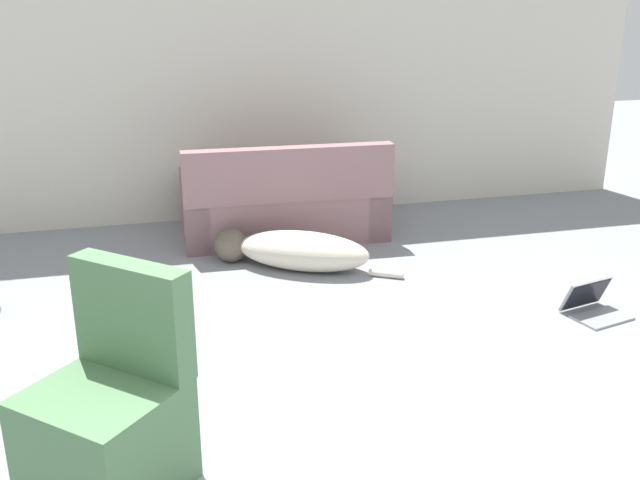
{
  "coord_description": "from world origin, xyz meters",
  "views": [
    {
      "loc": [
        -0.88,
        -2.12,
        1.97
      ],
      "look_at": [
        0.11,
        1.71,
        0.6
      ],
      "focal_mm": 40.0,
      "sensor_mm": 36.0,
      "label": 1
    }
  ],
  "objects_px": {
    "couch": "(283,206)",
    "side_chair": "(111,418)",
    "laptop_open": "(593,304)",
    "dog": "(294,250)"
  },
  "relations": [
    {
      "from": "couch",
      "to": "side_chair",
      "type": "relative_size",
      "value": 1.81
    },
    {
      "from": "couch",
      "to": "side_chair",
      "type": "xyz_separation_m",
      "value": [
        -1.36,
        -3.07,
        0.06
      ]
    },
    {
      "from": "side_chair",
      "to": "dog",
      "type": "bearing_deg",
      "value": 103.97
    },
    {
      "from": "side_chair",
      "to": "laptop_open",
      "type": "bearing_deg",
      "value": 61.65
    },
    {
      "from": "dog",
      "to": "laptop_open",
      "type": "distance_m",
      "value": 2.13
    },
    {
      "from": "couch",
      "to": "side_chair",
      "type": "height_order",
      "value": "side_chair"
    },
    {
      "from": "couch",
      "to": "laptop_open",
      "type": "distance_m",
      "value": 2.64
    },
    {
      "from": "couch",
      "to": "laptop_open",
      "type": "relative_size",
      "value": 4.1
    },
    {
      "from": "laptop_open",
      "to": "couch",
      "type": "bearing_deg",
      "value": 114.62
    },
    {
      "from": "couch",
      "to": "dog",
      "type": "relative_size",
      "value": 1.27
    }
  ]
}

